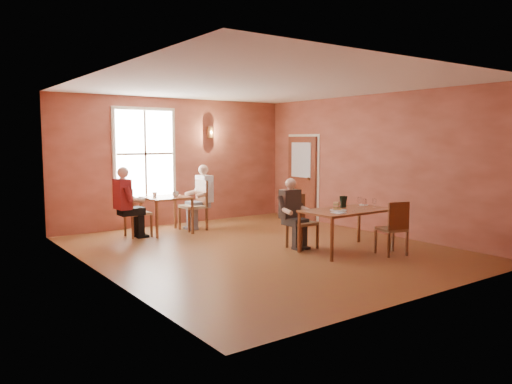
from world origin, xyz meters
TOP-DOWN VIEW (x-y plane):
  - ground at (0.00, 0.00)m, footprint 6.00×7.00m
  - wall_back at (0.00, 3.50)m, footprint 6.00×0.04m
  - wall_front at (0.00, -3.50)m, footprint 6.00×0.04m
  - wall_left at (-3.00, 0.00)m, footprint 0.04×7.00m
  - wall_right at (3.00, 0.00)m, footprint 0.04×7.00m
  - ceiling at (0.00, 0.00)m, footprint 6.00×7.00m
  - window at (-0.80, 3.45)m, footprint 1.36×0.10m
  - door at (2.94, 2.30)m, footprint 0.12×1.04m
  - wall_sconce at (0.90, 3.40)m, footprint 0.16×0.16m
  - main_table at (1.16, -1.01)m, footprint 1.63×0.92m
  - chair_diner_main at (0.66, -0.36)m, footprint 0.44×0.44m
  - diner_main at (0.66, -0.39)m, footprint 0.50×0.50m
  - chair_empty at (1.60, -1.67)m, footprint 0.51×0.51m
  - plate_food at (0.90, -1.05)m, footprint 0.39×0.39m
  - sandwich at (0.99, -0.91)m, footprint 0.13×0.13m
  - goblet_a at (1.62, -0.89)m, footprint 0.10×0.10m
  - goblet_b at (1.75, -1.13)m, footprint 0.09×0.09m
  - goblet_c at (1.47, -1.16)m, footprint 0.08×0.08m
  - menu_stand at (1.29, -0.79)m, footprint 0.13×0.07m
  - knife at (1.08, -1.24)m, footprint 0.18×0.10m
  - napkin at (0.73, -1.23)m, footprint 0.21×0.21m
  - side_plate at (1.86, -0.77)m, footprint 0.20×0.20m
  - second_table at (-0.74, 2.51)m, footprint 0.90×0.90m
  - chair_diner_white at (-0.09, 2.51)m, footprint 0.49×0.49m
  - diner_white at (-0.06, 2.51)m, footprint 0.56×0.56m
  - chair_diner_maroon at (-1.39, 2.51)m, footprint 0.46×0.46m
  - diner_maroon at (-1.42, 2.51)m, footprint 0.57×0.57m
  - cup_a at (-0.58, 2.39)m, footprint 0.15×0.15m
  - cup_b at (-0.95, 2.63)m, footprint 0.12×0.12m

SIDE VIEW (x-z plane):
  - ground at x=0.00m, z-range -0.01..0.01m
  - main_table at x=1.16m, z-range 0.00..0.76m
  - second_table at x=-0.74m, z-range 0.00..0.80m
  - chair_empty at x=1.60m, z-range 0.00..0.96m
  - chair_diner_main at x=0.66m, z-range 0.00..1.00m
  - chair_diner_maroon at x=-1.39m, z-range 0.00..1.03m
  - chair_diner_white at x=-0.09m, z-range 0.00..1.12m
  - diner_main at x=0.66m, z-range 0.00..1.26m
  - diner_white at x=-0.06m, z-range 0.00..1.41m
  - diner_maroon at x=-1.42m, z-range 0.00..1.43m
  - knife at x=1.08m, z-range 0.76..0.77m
  - napkin at x=0.73m, z-range 0.76..0.77m
  - side_plate at x=1.86m, z-range 0.76..0.78m
  - plate_food at x=0.90m, z-range 0.76..0.80m
  - sandwich at x=0.99m, z-range 0.76..0.88m
  - cup_b at x=-0.95m, z-range 0.80..0.90m
  - cup_a at x=-0.58m, z-range 0.80..0.90m
  - goblet_b at x=1.75m, z-range 0.76..0.95m
  - goblet_a at x=1.62m, z-range 0.76..0.96m
  - goblet_c at x=1.47m, z-range 0.76..0.96m
  - menu_stand at x=1.29m, z-range 0.76..0.98m
  - door at x=2.94m, z-range 0.00..2.10m
  - wall_back at x=0.00m, z-range 0.00..3.00m
  - wall_front at x=0.00m, z-range 0.00..3.00m
  - wall_left at x=-3.00m, z-range 0.00..3.00m
  - wall_right at x=3.00m, z-range 0.00..3.00m
  - window at x=-0.80m, z-range 0.72..2.68m
  - wall_sconce at x=0.90m, z-range 2.06..2.34m
  - ceiling at x=0.00m, z-range 2.98..3.02m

